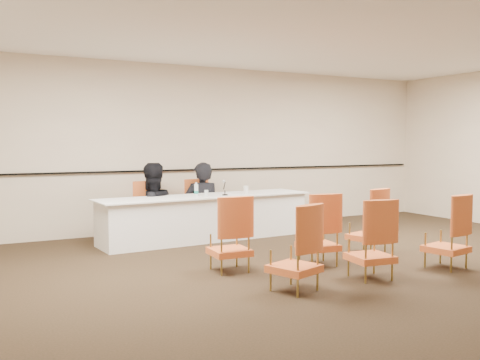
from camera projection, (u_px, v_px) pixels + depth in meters
name	position (u px, v px, depth m)	size (l,w,h in m)	color
floor	(343.00, 273.00, 6.54)	(10.00, 10.00, 0.00)	black
ceiling	(346.00, 24.00, 6.34)	(10.00, 10.00, 0.00)	white
wall_back	(207.00, 148.00, 9.97)	(10.00, 0.04, 3.00)	beige
wall_rail	(208.00, 169.00, 9.96)	(9.80, 0.04, 0.03)	black
panel_table	(206.00, 217.00, 8.81)	(3.65, 0.85, 0.73)	white
panelist_main	(202.00, 213.00, 9.38)	(0.65, 0.42, 1.78)	black
panelist_main_chair	(202.00, 207.00, 9.37)	(0.50, 0.50, 0.95)	#DF5328
panelist_second	(151.00, 216.00, 8.88)	(0.86, 0.67, 1.77)	black
panelist_second_chair	(151.00, 210.00, 8.88)	(0.50, 0.50, 0.95)	#DF5328
papers	(234.00, 194.00, 9.04)	(0.30, 0.22, 0.00)	white
microphone	(225.00, 188.00, 8.79)	(0.09, 0.18, 0.25)	black
water_bottle	(196.00, 189.00, 8.65)	(0.07, 0.07, 0.23)	teal
drinking_glass	(206.00, 193.00, 8.69)	(0.06, 0.06, 0.10)	silver
coffee_cup	(246.00, 190.00, 9.07)	(0.09, 0.09, 0.13)	white
aud_chair_front_left	(229.00, 233.00, 6.62)	(0.50, 0.50, 0.95)	#DF5328
aud_chair_front_mid	(318.00, 229.00, 6.96)	(0.50, 0.50, 0.95)	#DF5328
aud_chair_front_right	(368.00, 221.00, 7.66)	(0.50, 0.50, 0.95)	#DF5328
aud_chair_back_left	(294.00, 247.00, 5.73)	(0.50, 0.50, 0.95)	#DF5328
aud_chair_back_mid	(370.00, 238.00, 6.26)	(0.50, 0.50, 0.95)	#DF5328
aud_chair_back_right	(446.00, 231.00, 6.79)	(0.50, 0.50, 0.95)	#DF5328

